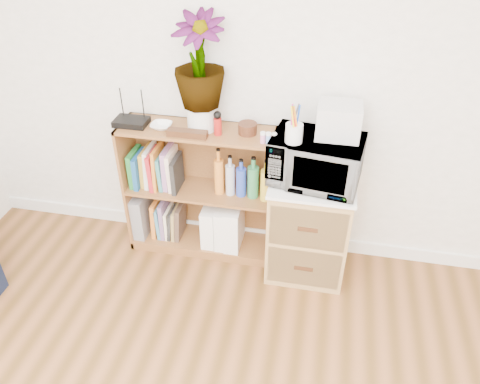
# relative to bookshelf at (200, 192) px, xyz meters

# --- Properties ---
(skirting_board) EXTENTS (4.00, 0.02, 0.10)m
(skirting_board) POSITION_rel_bookshelf_xyz_m (0.35, 0.14, -0.42)
(skirting_board) COLOR white
(skirting_board) RESTS_ON ground
(bookshelf) EXTENTS (1.00, 0.30, 0.95)m
(bookshelf) POSITION_rel_bookshelf_xyz_m (0.00, 0.00, 0.00)
(bookshelf) COLOR brown
(bookshelf) RESTS_ON ground
(wicker_unit) EXTENTS (0.50, 0.45, 0.70)m
(wicker_unit) POSITION_rel_bookshelf_xyz_m (0.75, -0.08, -0.12)
(wicker_unit) COLOR #9E7542
(wicker_unit) RESTS_ON ground
(microwave) EXTENTS (0.57, 0.43, 0.29)m
(microwave) POSITION_rel_bookshelf_xyz_m (0.75, -0.08, 0.39)
(microwave) COLOR silver
(microwave) RESTS_ON wicker_unit
(pen_cup) EXTENTS (0.10, 0.10, 0.11)m
(pen_cup) POSITION_rel_bookshelf_xyz_m (0.62, -0.15, 0.59)
(pen_cup) COLOR white
(pen_cup) RESTS_ON microwave
(small_appliance) EXTENTS (0.25, 0.20, 0.19)m
(small_appliance) POSITION_rel_bookshelf_xyz_m (0.85, -0.03, 0.63)
(small_appliance) COLOR silver
(small_appliance) RESTS_ON microwave
(router) EXTENTS (0.21, 0.14, 0.04)m
(router) POSITION_rel_bookshelf_xyz_m (-0.42, -0.02, 0.49)
(router) COLOR black
(router) RESTS_ON bookshelf
(white_bowl) EXTENTS (0.13, 0.13, 0.03)m
(white_bowl) POSITION_rel_bookshelf_xyz_m (-0.22, -0.03, 0.49)
(white_bowl) COLOR white
(white_bowl) RESTS_ON bookshelf
(plant_pot) EXTENTS (0.18, 0.18, 0.15)m
(plant_pot) POSITION_rel_bookshelf_xyz_m (0.03, 0.02, 0.55)
(plant_pot) COLOR silver
(plant_pot) RESTS_ON bookshelf
(potted_plant) EXTENTS (0.31, 0.31, 0.55)m
(potted_plant) POSITION_rel_bookshelf_xyz_m (0.03, 0.02, 0.90)
(potted_plant) COLOR #2C6D2B
(potted_plant) RESTS_ON plant_pot
(trinket_box) EXTENTS (0.25, 0.06, 0.04)m
(trinket_box) POSITION_rel_bookshelf_xyz_m (-0.03, -0.10, 0.49)
(trinket_box) COLOR #39230F
(trinket_box) RESTS_ON bookshelf
(kokeshi_doll) EXTENTS (0.05, 0.05, 0.11)m
(kokeshi_doll) POSITION_rel_bookshelf_xyz_m (0.15, -0.04, 0.53)
(kokeshi_doll) COLOR #A41714
(kokeshi_doll) RESTS_ON bookshelf
(wooden_bowl) EXTENTS (0.11, 0.11, 0.07)m
(wooden_bowl) POSITION_rel_bookshelf_xyz_m (0.32, 0.01, 0.51)
(wooden_bowl) COLOR #381C0F
(wooden_bowl) RESTS_ON bookshelf
(paint_jars) EXTENTS (0.11, 0.04, 0.06)m
(paint_jars) POSITION_rel_bookshelf_xyz_m (0.46, -0.09, 0.50)
(paint_jars) COLOR #CA7085
(paint_jars) RESTS_ON bookshelf
(file_box) EXTENTS (0.10, 0.26, 0.32)m
(file_box) POSITION_rel_bookshelf_xyz_m (-0.45, 0.00, -0.24)
(file_box) COLOR slate
(file_box) RESTS_ON bookshelf
(magazine_holder_left) EXTENTS (0.09, 0.24, 0.30)m
(magazine_holder_left) POSITION_rel_bookshelf_xyz_m (0.07, -0.01, -0.26)
(magazine_holder_left) COLOR white
(magazine_holder_left) RESTS_ON bookshelf
(magazine_holder_mid) EXTENTS (0.10, 0.25, 0.31)m
(magazine_holder_mid) POSITION_rel_bookshelf_xyz_m (0.17, -0.01, -0.25)
(magazine_holder_mid) COLOR white
(magazine_holder_mid) RESTS_ON bookshelf
(magazine_holder_right) EXTENTS (0.10, 0.26, 0.33)m
(magazine_holder_right) POSITION_rel_bookshelf_xyz_m (0.24, -0.01, -0.24)
(magazine_holder_right) COLOR white
(magazine_holder_right) RESTS_ON bookshelf
(cookbooks) EXTENTS (0.33, 0.20, 0.30)m
(cookbooks) POSITION_rel_bookshelf_xyz_m (-0.29, 0.00, 0.16)
(cookbooks) COLOR #1F762E
(cookbooks) RESTS_ON bookshelf
(liquor_bottles) EXTENTS (0.46, 0.07, 0.32)m
(liquor_bottles) POSITION_rel_bookshelf_xyz_m (0.34, -0.00, 0.17)
(liquor_bottles) COLOR orange
(liquor_bottles) RESTS_ON bookshelf
(lower_books) EXTENTS (0.22, 0.19, 0.29)m
(lower_books) POSITION_rel_bookshelf_xyz_m (-0.25, 0.00, -0.27)
(lower_books) COLOR orange
(lower_books) RESTS_ON bookshelf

